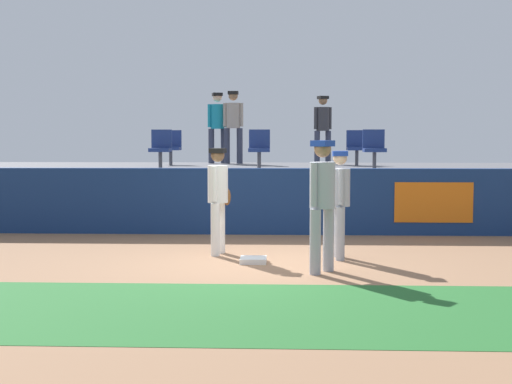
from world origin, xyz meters
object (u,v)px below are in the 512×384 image
Objects in this scene: seat_front_left at (161,147)px; spectator_casual at (233,122)px; player_runner_visitor at (322,196)px; spectator_hooded at (217,123)px; seat_back_left at (171,145)px; seat_front_center at (259,147)px; first_base at (253,260)px; seat_back_right at (357,146)px; spectator_capped at (323,125)px; seat_front_right at (374,147)px; player_coach_visitor at (340,197)px; player_fielder_home at (218,193)px.

spectator_casual is (1.37, 2.72, 0.59)m from seat_front_left.
spectator_hooded reaches higher than player_runner_visitor.
spectator_casual is at bearing 32.47° from seat_back_left.
seat_front_left is at bearing 55.87° from spectator_hooded.
seat_front_center is 2.88m from spectator_casual.
seat_back_right is at bearing 71.23° from first_base.
seat_back_left is at bearing -12.12° from spectator_capped.
first_base is 5.38m from seat_front_left.
first_base is 0.22× the size of spectator_hooded.
spectator_hooded is (-1.25, 7.51, 2.22)m from first_base.
seat_front_center is (2.20, -1.80, -0.00)m from seat_back_left.
seat_front_center is (-1.08, 5.38, 0.61)m from player_runner_visitor.
seat_back_left and seat_front_left have the same top height.
spectator_casual reaches higher than seat_front_right.
seat_front_right is 2.66m from spectator_capped.
seat_back_left is 1.80m from spectator_casual.
seat_front_right is 0.50× the size of spectator_capped.
player_coach_visitor is 1.00× the size of spectator_capped.
seat_front_left is (-1.61, 3.88, 0.70)m from player_fielder_home.
seat_back_left is 0.46× the size of spectator_casual.
seat_back_right is at bearing 165.11° from player_fielder_home.
seat_front_left is (-3.54, 4.21, 0.71)m from player_coach_visitor.
player_coach_visitor is at bearing -103.93° from seat_front_right.
seat_back_right is at bearing -0.00° from seat_back_left.
seat_back_left is (-1.68, 5.68, 0.70)m from player_fielder_home.
first_base is 0.48× the size of seat_back_right.
player_runner_visitor is at bearing -59.17° from seat_front_left.
seat_front_right is 1.81m from seat_back_right.
seat_front_right is 4.25m from spectator_casual.
seat_front_center is at bearing -176.45° from player_fielder_home.
player_fielder_home is 0.96× the size of spectator_hooded.
player_runner_visitor is at bearing -78.67° from seat_front_center.
player_runner_visitor is 1.11× the size of spectator_capped.
spectator_hooded reaches higher than seat_front_center.
first_base is 0.48× the size of seat_back_left.
player_coach_visitor is at bearing 67.71° from spectator_capped.
seat_back_left is 1.00× the size of seat_front_left.
first_base is 0.48× the size of seat_front_center.
player_runner_visitor is 1.22m from player_coach_visitor.
spectator_hooded reaches higher than player_coach_visitor.
seat_front_left and seat_back_right have the same top height.
seat_front_left is 1.00× the size of seat_front_right.
seat_front_right is 0.46× the size of spectator_casual.
player_coach_visitor is at bearing -59.03° from seat_back_left.
first_base is 7.72m from spectator_casual.
seat_front_right is 4.67m from spectator_hooded.
player_runner_visitor is 7.89m from spectator_capped.
player_fielder_home is 3.98m from seat_front_center.
seat_back_left is at bearing 30.95° from spectator_hooded.
seat_back_right reaches higher than first_base.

